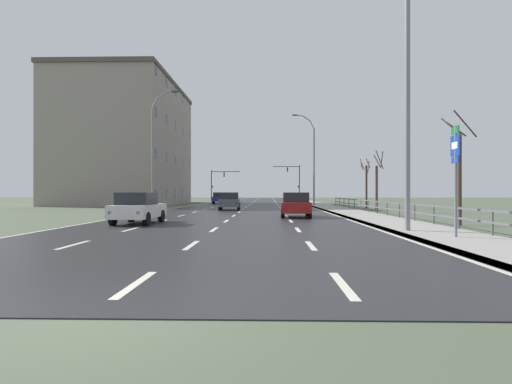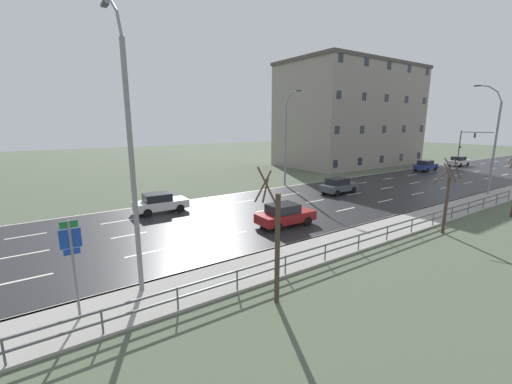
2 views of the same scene
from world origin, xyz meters
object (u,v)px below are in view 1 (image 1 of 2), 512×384
traffic_signal_right (295,178)px  car_mid_centre (138,208)px  street_lamp_midground (313,161)px  highway_sign (456,167)px  car_far_right (230,201)px  car_far_left (296,205)px  car_distant (219,198)px  street_lamp_foreground (403,83)px  car_near_left (226,197)px  traffic_signal_left (217,181)px  street_lamp_left_bank (154,152)px  brick_building (128,144)px

traffic_signal_right → car_mid_centre: 57.21m
street_lamp_midground → highway_sign: bearing=-88.5°
car_far_right → highway_sign: bearing=-71.4°
car_far_left → car_distant: size_ratio=0.99×
street_lamp_foreground → car_near_left: 55.86m
street_lamp_foreground → highway_sign: size_ratio=3.14×
traffic_signal_right → car_far_left: traffic_signal_right is taller
traffic_signal_left → car_near_left: bearing=-71.6°
street_lamp_foreground → car_far_left: size_ratio=2.84×
street_lamp_foreground → car_mid_centre: 13.50m
car_far_left → car_far_right: size_ratio=0.99×
street_lamp_foreground → street_lamp_left_bank: 25.07m
street_lamp_midground → brick_building: 25.67m
car_mid_centre → car_far_left: same height
street_lamp_foreground → car_mid_centre: bearing=158.1°
car_near_left → highway_sign: bearing=-77.0°
street_lamp_midground → highway_sign: street_lamp_midground is taller
street_lamp_left_bank → street_lamp_foreground: bearing=-53.5°
highway_sign → car_far_right: size_ratio=0.90×
car_far_right → car_near_left: (-3.39, 32.52, 0.00)m
street_lamp_midground → car_far_left: 23.58m
highway_sign → street_lamp_foreground: bearing=111.7°
traffic_signal_right → street_lamp_midground: bearing=-89.3°
street_lamp_midground → highway_sign: 36.11m
street_lamp_foreground → car_near_left: size_ratio=2.87×
traffic_signal_left → car_distant: (2.33, -17.12, -2.91)m
traffic_signal_right → brick_building: bearing=-141.5°
highway_sign → traffic_signal_left: bearing=103.5°
highway_sign → traffic_signal_left: traffic_signal_left is taller
car_distant → car_near_left: same height
car_distant → brick_building: (-12.16, -2.67, 7.34)m
street_lamp_midground → car_distant: size_ratio=2.53×
street_lamp_midground → car_near_left: 24.35m
brick_building → car_far_right: bearing=-51.9°
car_near_left → car_mid_centre: bearing=-89.5°
street_lamp_midground → street_lamp_left_bank: (-14.89, -13.44, -0.13)m
car_far_right → car_near_left: bearing=93.0°
highway_sign → traffic_signal_right: bearing=91.2°
highway_sign → car_near_left: highway_sign is taller
street_lamp_foreground → car_far_left: bearing=107.8°
highway_sign → car_distant: highway_sign is taller
traffic_signal_right → traffic_signal_left: size_ratio=1.15×
street_lamp_left_bank → traffic_signal_left: 41.36m
traffic_signal_left → car_far_right: 40.19m
street_lamp_left_bank → highway_sign: (15.85, -22.56, -2.64)m
street_lamp_foreground → street_lamp_left_bank: bearing=126.5°
car_far_left → traffic_signal_right: bearing=88.3°
street_lamp_left_bank → highway_sign: size_ratio=2.74×
street_lamp_left_bank → car_distant: street_lamp_left_bank is taller
street_lamp_foreground → street_lamp_midground: (-0.00, 33.59, -0.57)m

